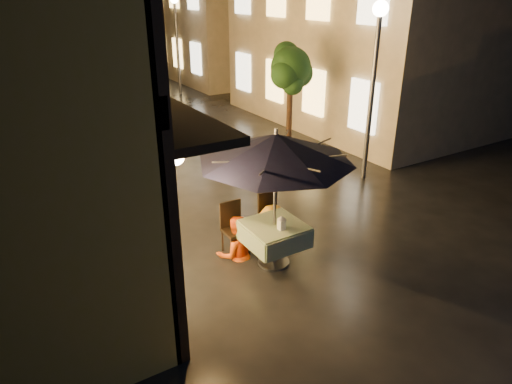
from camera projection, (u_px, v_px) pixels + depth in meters
ground at (321, 242)px, 8.75m from camera, size 90.00×90.00×0.00m
east_building_near at (377, 21)px, 15.99m from camera, size 7.30×9.30×6.80m
east_building_far at (224, 5)px, 24.85m from camera, size 7.30×10.30×7.30m
street_tree at (291, 70)px, 12.43m from camera, size 1.43×1.20×3.15m
streetlamp_near at (375, 61)px, 10.55m from camera, size 0.36×0.36×4.23m
streetlamp_far at (176, 27)px, 19.90m from camera, size 0.36×0.36×4.23m
cafe_table at (274, 234)px, 7.85m from camera, size 0.99×0.99×0.78m
patio_umbrella at (276, 148)px, 7.21m from camera, size 2.57×2.57×2.46m
cafe_chair_left at (233, 225)px, 8.25m from camera, size 0.42×0.42×0.97m
cafe_chair_right at (270, 214)px, 8.63m from camera, size 0.42×0.42×0.97m
table_lantern at (282, 222)px, 7.55m from camera, size 0.16×0.16×0.25m
person_orange at (235, 218)px, 8.02m from camera, size 0.84×0.71×1.51m
person_yellow at (273, 207)px, 8.36m from camera, size 1.12×0.82×1.56m
bicycle_0 at (127, 190)px, 9.94m from camera, size 1.67×0.59×0.88m
bicycle_1 at (109, 177)px, 10.53m from camera, size 1.58×0.45×0.95m
bicycle_2 at (114, 169)px, 11.10m from camera, size 1.77×1.19×0.88m
bicycle_3 at (104, 142)px, 12.85m from camera, size 1.71×0.69×1.00m
bicycle_4 at (106, 142)px, 13.01m from camera, size 1.84×1.21×0.92m
bicycle_5 at (90, 129)px, 14.03m from camera, size 1.73×0.62×1.02m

